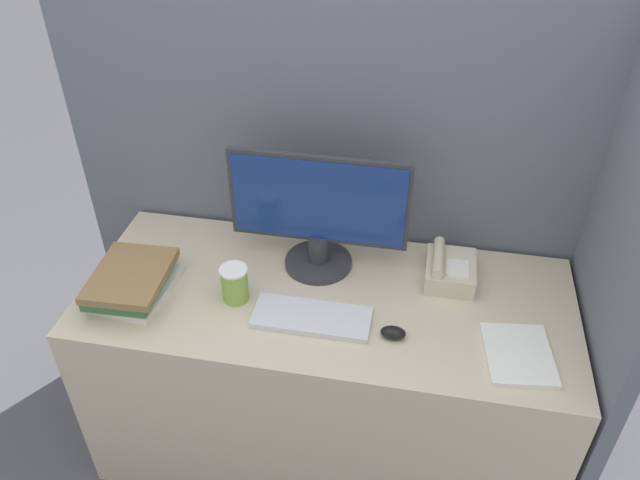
{
  "coord_description": "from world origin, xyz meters",
  "views": [
    {
      "loc": [
        0.26,
        -1.13,
        2.09
      ],
      "look_at": [
        -0.03,
        0.37,
        0.94
      ],
      "focal_mm": 35.0,
      "sensor_mm": 36.0,
      "label": 1
    }
  ],
  "objects_px": {
    "monitor": "(318,216)",
    "coffee_cup": "(235,284)",
    "book_stack": "(132,280)",
    "desk_telephone": "(449,270)",
    "mouse": "(393,333)",
    "keyboard": "(312,318)"
  },
  "relations": [
    {
      "from": "mouse",
      "to": "coffee_cup",
      "type": "xyz_separation_m",
      "value": [
        -0.51,
        0.08,
        0.04
      ]
    },
    {
      "from": "keyboard",
      "to": "desk_telephone",
      "type": "relative_size",
      "value": 1.87
    },
    {
      "from": "desk_telephone",
      "to": "coffee_cup",
      "type": "bearing_deg",
      "value": -161.46
    },
    {
      "from": "keyboard",
      "to": "book_stack",
      "type": "height_order",
      "value": "book_stack"
    },
    {
      "from": "keyboard",
      "to": "book_stack",
      "type": "distance_m",
      "value": 0.59
    },
    {
      "from": "monitor",
      "to": "mouse",
      "type": "bearing_deg",
      "value": -46.51
    },
    {
      "from": "monitor",
      "to": "coffee_cup",
      "type": "bearing_deg",
      "value": -135.69
    },
    {
      "from": "monitor",
      "to": "desk_telephone",
      "type": "distance_m",
      "value": 0.46
    },
    {
      "from": "monitor",
      "to": "desk_telephone",
      "type": "relative_size",
      "value": 3.02
    },
    {
      "from": "book_stack",
      "to": "keyboard",
      "type": "bearing_deg",
      "value": -2.03
    },
    {
      "from": "monitor",
      "to": "coffee_cup",
      "type": "height_order",
      "value": "monitor"
    },
    {
      "from": "mouse",
      "to": "desk_telephone",
      "type": "bearing_deg",
      "value": 62.77
    },
    {
      "from": "mouse",
      "to": "coffee_cup",
      "type": "bearing_deg",
      "value": 171.39
    },
    {
      "from": "monitor",
      "to": "keyboard",
      "type": "xyz_separation_m",
      "value": [
        0.03,
        -0.27,
        -0.19
      ]
    },
    {
      "from": "monitor",
      "to": "book_stack",
      "type": "height_order",
      "value": "monitor"
    },
    {
      "from": "book_stack",
      "to": "monitor",
      "type": "bearing_deg",
      "value": 24.22
    },
    {
      "from": "monitor",
      "to": "book_stack",
      "type": "relative_size",
      "value": 1.83
    },
    {
      "from": "keyboard",
      "to": "coffee_cup",
      "type": "height_order",
      "value": "coffee_cup"
    },
    {
      "from": "monitor",
      "to": "keyboard",
      "type": "bearing_deg",
      "value": -83.5
    },
    {
      "from": "monitor",
      "to": "book_stack",
      "type": "bearing_deg",
      "value": -155.78
    },
    {
      "from": "keyboard",
      "to": "desk_telephone",
      "type": "xyz_separation_m",
      "value": [
        0.4,
        0.27,
        0.03
      ]
    },
    {
      "from": "mouse",
      "to": "coffee_cup",
      "type": "distance_m",
      "value": 0.51
    }
  ]
}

